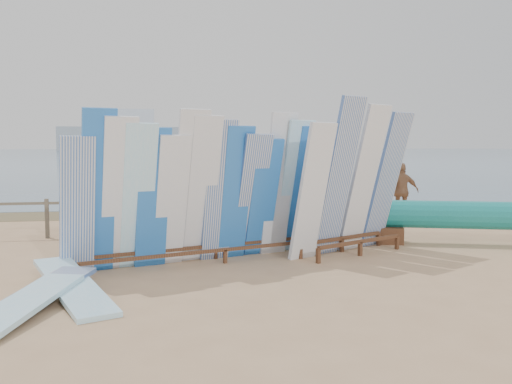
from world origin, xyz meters
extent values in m
plane|color=tan|center=(0.00, 0.00, 0.00)|extent=(160.00, 160.00, 0.00)
cube|color=slate|center=(0.00, 128.00, 0.00)|extent=(320.00, 240.00, 0.02)
cube|color=brown|center=(0.00, 7.20, 0.00)|extent=(40.00, 2.60, 0.01)
cube|color=#999EA3|center=(-12.00, 180.00, 4.02)|extent=(45.00, 8.00, 8.00)
cube|color=silver|center=(-12.00, 180.00, 11.02)|extent=(18.00, 6.00, 6.00)
cube|color=#69614F|center=(0.00, 3.00, 0.80)|extent=(12.00, 0.06, 0.06)
cube|color=#69614F|center=(-2.00, 3.00, 0.45)|extent=(0.08, 0.08, 0.90)
cube|color=#69614F|center=(0.00, 3.00, 0.45)|extent=(0.08, 0.08, 0.90)
cube|color=#69614F|center=(2.00, 3.00, 0.45)|extent=(0.08, 0.08, 0.90)
cube|color=#69614F|center=(4.00, 3.00, 0.45)|extent=(0.08, 0.08, 0.90)
cube|color=#69614F|center=(6.00, 3.00, 0.45)|extent=(0.08, 0.08, 0.90)
cube|color=brown|center=(1.71, -0.29, 0.25)|extent=(4.88, 1.65, 0.06)
cube|color=brown|center=(1.58, 0.12, 0.25)|extent=(4.88, 1.65, 0.06)
cube|color=silver|center=(-0.73, -0.86, 1.13)|extent=(0.68, 0.68, 2.27)
cube|color=blue|center=(-0.41, -0.76, 1.35)|extent=(0.73, 0.83, 2.71)
cube|color=white|center=(-0.10, -0.66, 1.29)|extent=(0.76, 0.90, 2.58)
cube|color=#9DE0FB|center=(0.22, -0.56, 1.24)|extent=(0.75, 0.88, 2.48)
cube|color=blue|center=(0.45, -0.48, 1.21)|extent=(0.69, 0.72, 2.42)
cube|color=white|center=(0.77, -0.37, 1.15)|extent=(0.72, 0.79, 2.30)
cube|color=white|center=(1.08, -0.27, 1.37)|extent=(0.76, 0.93, 2.73)
cube|color=white|center=(1.32, -0.19, 1.32)|extent=(0.76, 0.91, 2.63)
cube|color=silver|center=(1.63, -0.09, 1.29)|extent=(0.70, 0.72, 2.57)
cube|color=blue|center=(1.95, 0.01, 1.23)|extent=(0.70, 0.72, 2.47)
cube|color=silver|center=(2.26, 0.12, 1.16)|extent=(0.75, 0.88, 2.33)
cube|color=blue|center=(2.50, 0.19, 1.12)|extent=(0.72, 0.81, 2.24)
cube|color=white|center=(2.81, 0.30, 1.37)|extent=(0.69, 0.69, 2.73)
cube|color=#9DE0FB|center=(3.13, 0.40, 1.30)|extent=(0.75, 0.88, 2.59)
cube|color=blue|center=(3.37, 0.48, 1.24)|extent=(0.75, 0.88, 2.48)
cube|color=white|center=(3.68, 0.58, 1.18)|extent=(0.77, 0.93, 2.36)
cube|color=white|center=(3.99, 0.68, 1.16)|extent=(0.68, 0.67, 2.32)
cube|color=brown|center=(4.34, -0.07, 0.27)|extent=(1.98, 1.07, 0.07)
cube|color=brown|center=(4.11, 0.36, 0.27)|extent=(1.98, 1.07, 0.07)
cube|color=white|center=(3.31, -0.33, 1.26)|extent=(0.84, 0.86, 2.53)
cube|color=silver|center=(3.92, -0.02, 1.51)|extent=(0.92, 1.01, 3.02)
cube|color=white|center=(4.53, 0.30, 1.45)|extent=(0.93, 1.03, 2.89)
cube|color=silver|center=(5.14, 0.62, 1.39)|extent=(0.93, 1.04, 2.77)
cube|color=brown|center=(5.49, 1.14, 0.18)|extent=(0.66, 0.72, 0.36)
cylinder|color=teal|center=(7.19, 0.59, 0.63)|extent=(4.34, 1.92, 0.60)
cone|color=teal|center=(4.64, 1.42, 0.63)|extent=(1.30, 0.90, 0.55)
cube|color=brown|center=(3.12, 1.18, 0.68)|extent=(1.00, 0.84, 0.05)
cube|color=white|center=(3.12, 1.18, 0.93)|extent=(0.44, 0.17, 0.40)
cube|color=#9DE0FB|center=(-1.16, -3.08, 0.00)|extent=(1.33, 2.74, 0.26)
cube|color=silver|center=(-1.09, -2.63, 0.00)|extent=(1.43, 2.73, 0.27)
cube|color=#9DE0FB|center=(-0.65, -1.99, 0.00)|extent=(1.56, 2.70, 0.30)
cube|color=#B01217|center=(0.98, 3.91, 0.33)|extent=(0.73, 0.71, 0.05)
cube|color=#B01217|center=(1.09, 4.14, 0.62)|extent=(0.58, 0.39, 0.57)
cube|color=#B01217|center=(0.66, 3.63, 0.34)|extent=(0.64, 0.59, 0.05)
cube|color=#B01217|center=(0.63, 3.88, 0.63)|extent=(0.60, 0.24, 0.58)
cube|color=#B01217|center=(2.38, 4.20, 0.53)|extent=(0.69, 0.83, 0.53)
cube|color=#B01217|center=(2.26, 4.46, 0.87)|extent=(0.46, 0.32, 0.33)
imported|color=beige|center=(-0.30, 7.22, 0.82)|extent=(1.05, 1.59, 1.64)
imported|color=tan|center=(-0.03, 6.15, 0.93)|extent=(1.01, 1.30, 1.86)
imported|color=tan|center=(5.64, 5.57, 0.81)|extent=(1.13, 0.84, 1.61)
imported|color=#8C6042|center=(7.33, 4.64, 0.80)|extent=(1.01, 0.59, 1.61)
imported|color=beige|center=(-1.07, 5.17, 0.86)|extent=(0.66, 0.92, 1.72)
imported|color=#8C6042|center=(2.41, 5.18, 0.90)|extent=(0.46, 0.70, 1.80)
imported|color=beige|center=(3.16, 4.21, 0.89)|extent=(0.72, 0.96, 1.79)
imported|color=#8C6042|center=(0.58, 4.72, 0.85)|extent=(1.01, 1.01, 1.70)
camera|label=1|loc=(0.68, -9.83, 2.13)|focal=38.00mm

